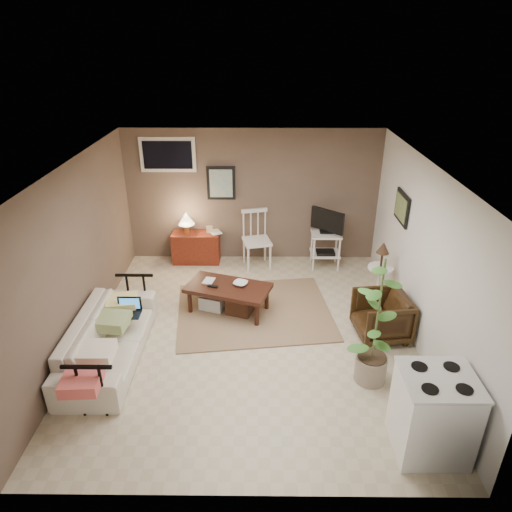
{
  "coord_description": "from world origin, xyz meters",
  "views": [
    {
      "loc": [
        0.14,
        -5.29,
        3.82
      ],
      "look_at": [
        0.09,
        0.35,
        1.06
      ],
      "focal_mm": 32.0,
      "sensor_mm": 36.0,
      "label": 1
    }
  ],
  "objects_px": {
    "red_console": "(195,245)",
    "stove": "(433,414)",
    "sofa": "(108,332)",
    "spindle_chair": "(257,241)",
    "side_table": "(381,266)",
    "potted_plant": "(377,318)",
    "armchair": "(382,314)",
    "coffee_table": "(228,296)",
    "tv_stand": "(326,237)"
  },
  "relations": [
    {
      "from": "red_console",
      "to": "stove",
      "type": "distance_m",
      "value": 5.12
    },
    {
      "from": "sofa",
      "to": "red_console",
      "type": "relative_size",
      "value": 2.09
    },
    {
      "from": "red_console",
      "to": "spindle_chair",
      "type": "distance_m",
      "value": 1.14
    },
    {
      "from": "side_table",
      "to": "potted_plant",
      "type": "height_order",
      "value": "potted_plant"
    },
    {
      "from": "red_console",
      "to": "side_table",
      "type": "distance_m",
      "value": 3.35
    },
    {
      "from": "red_console",
      "to": "armchair",
      "type": "relative_size",
      "value": 1.41
    },
    {
      "from": "coffee_table",
      "to": "potted_plant",
      "type": "distance_m",
      "value": 2.46
    },
    {
      "from": "coffee_table",
      "to": "potted_plant",
      "type": "relative_size",
      "value": 0.81
    },
    {
      "from": "tv_stand",
      "to": "stove",
      "type": "xyz_separation_m",
      "value": [
        0.54,
        -4.04,
        -0.12
      ]
    },
    {
      "from": "spindle_chair",
      "to": "tv_stand",
      "type": "bearing_deg",
      "value": -1.61
    },
    {
      "from": "coffee_table",
      "to": "sofa",
      "type": "distance_m",
      "value": 1.84
    },
    {
      "from": "sofa",
      "to": "tv_stand",
      "type": "relative_size",
      "value": 1.89
    },
    {
      "from": "sofa",
      "to": "spindle_chair",
      "type": "distance_m",
      "value": 3.26
    },
    {
      "from": "tv_stand",
      "to": "spindle_chair",
      "type": "bearing_deg",
      "value": 178.39
    },
    {
      "from": "armchair",
      "to": "red_console",
      "type": "bearing_deg",
      "value": -136.16
    },
    {
      "from": "tv_stand",
      "to": "stove",
      "type": "distance_m",
      "value": 4.08
    },
    {
      "from": "coffee_table",
      "to": "armchair",
      "type": "distance_m",
      "value": 2.25
    },
    {
      "from": "red_console",
      "to": "stove",
      "type": "bearing_deg",
      "value": -55.59
    },
    {
      "from": "side_table",
      "to": "potted_plant",
      "type": "bearing_deg",
      "value": -105.37
    },
    {
      "from": "potted_plant",
      "to": "side_table",
      "type": "bearing_deg",
      "value": 74.63
    },
    {
      "from": "potted_plant",
      "to": "tv_stand",
      "type": "bearing_deg",
      "value": 93.34
    },
    {
      "from": "stove",
      "to": "spindle_chair",
      "type": "bearing_deg",
      "value": 113.45
    },
    {
      "from": "tv_stand",
      "to": "stove",
      "type": "relative_size",
      "value": 1.19
    },
    {
      "from": "sofa",
      "to": "red_console",
      "type": "height_order",
      "value": "red_console"
    },
    {
      "from": "red_console",
      "to": "potted_plant",
      "type": "relative_size",
      "value": 0.59
    },
    {
      "from": "sofa",
      "to": "stove",
      "type": "distance_m",
      "value": 3.91
    },
    {
      "from": "side_table",
      "to": "armchair",
      "type": "height_order",
      "value": "side_table"
    },
    {
      "from": "spindle_chair",
      "to": "armchair",
      "type": "bearing_deg",
      "value": -51.07
    },
    {
      "from": "stove",
      "to": "red_console",
      "type": "bearing_deg",
      "value": 124.41
    },
    {
      "from": "spindle_chair",
      "to": "tv_stand",
      "type": "distance_m",
      "value": 1.23
    },
    {
      "from": "tv_stand",
      "to": "side_table",
      "type": "bearing_deg",
      "value": -61.21
    },
    {
      "from": "spindle_chair",
      "to": "side_table",
      "type": "distance_m",
      "value": 2.28
    },
    {
      "from": "sofa",
      "to": "spindle_chair",
      "type": "xyz_separation_m",
      "value": [
        1.88,
        2.66,
        0.08
      ]
    },
    {
      "from": "potted_plant",
      "to": "sofa",
      "type": "bearing_deg",
      "value": 173.16
    },
    {
      "from": "side_table",
      "to": "spindle_chair",
      "type": "bearing_deg",
      "value": 146.56
    },
    {
      "from": "tv_stand",
      "to": "armchair",
      "type": "distance_m",
      "value": 2.19
    },
    {
      "from": "armchair",
      "to": "stove",
      "type": "height_order",
      "value": "stove"
    },
    {
      "from": "red_console",
      "to": "spindle_chair",
      "type": "relative_size",
      "value": 0.96
    },
    {
      "from": "tv_stand",
      "to": "stove",
      "type": "height_order",
      "value": "tv_stand"
    },
    {
      "from": "spindle_chair",
      "to": "side_table",
      "type": "relative_size",
      "value": 1.0
    },
    {
      "from": "side_table",
      "to": "sofa",
      "type": "bearing_deg",
      "value": -159.61
    },
    {
      "from": "tv_stand",
      "to": "armchair",
      "type": "xyz_separation_m",
      "value": [
        0.51,
        -2.12,
        -0.23
      ]
    },
    {
      "from": "sofa",
      "to": "armchair",
      "type": "height_order",
      "value": "sofa"
    },
    {
      "from": "coffee_table",
      "to": "sofa",
      "type": "bearing_deg",
      "value": -142.48
    },
    {
      "from": "stove",
      "to": "coffee_table",
      "type": "bearing_deg",
      "value": 130.82
    },
    {
      "from": "sofa",
      "to": "potted_plant",
      "type": "relative_size",
      "value": 1.23
    },
    {
      "from": "red_console",
      "to": "tv_stand",
      "type": "height_order",
      "value": "tv_stand"
    },
    {
      "from": "coffee_table",
      "to": "armchair",
      "type": "xyz_separation_m",
      "value": [
        2.16,
        -0.61,
        0.09
      ]
    },
    {
      "from": "red_console",
      "to": "coffee_table",
      "type": "bearing_deg",
      "value": -67.38
    },
    {
      "from": "spindle_chair",
      "to": "stove",
      "type": "height_order",
      "value": "spindle_chair"
    }
  ]
}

